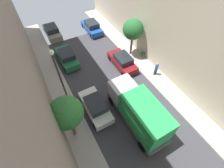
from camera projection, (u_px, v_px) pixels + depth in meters
name	position (u px, v px, depth m)	size (l,w,h in m)	color
ground	(141.00, 128.00, 14.27)	(32.00, 32.00, 0.00)	#38383D
sidewalk_left	(89.00, 157.00, 12.64)	(2.00, 44.00, 0.15)	#A8A399
sidewalk_right	(183.00, 104.00, 15.78)	(2.00, 44.00, 0.15)	#A8A399
parked_car_left_2	(96.00, 106.00, 14.87)	(1.78, 4.20, 1.57)	white
parked_car_left_3	(67.00, 57.00, 19.30)	(1.78, 4.20, 1.57)	#1E6638
parked_car_left_4	(52.00, 31.00, 22.83)	(1.78, 4.20, 1.57)	gray
parked_car_right_1	(122.00, 61.00, 18.81)	(1.78, 4.20, 1.57)	maroon
parked_car_right_2	(92.00, 27.00, 23.58)	(1.78, 4.20, 1.57)	#194799
delivery_truck	(139.00, 111.00, 13.32)	(2.26, 6.60, 3.38)	#4C4C51
pedestrian	(156.00, 68.00, 17.59)	(0.40, 0.36, 1.72)	#2D334C
street_tree_1	(133.00, 29.00, 18.06)	(2.34, 2.34, 4.57)	brown
street_tree_2	(66.00, 113.00, 11.12)	(2.43, 2.43, 4.75)	brown
potted_plant_0	(143.00, 54.00, 19.83)	(0.47, 0.47, 0.78)	slate
lamp_post	(58.00, 71.00, 13.07)	(0.44, 0.44, 6.09)	#333338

